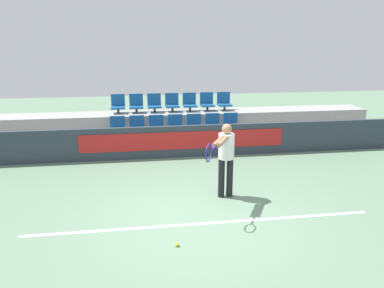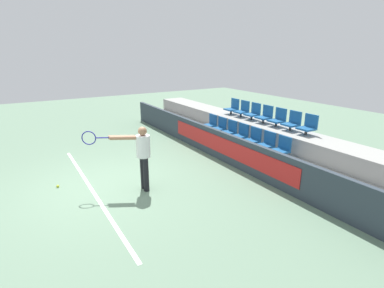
% 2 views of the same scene
% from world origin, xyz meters
% --- Properties ---
extents(ground_plane, '(30.00, 30.00, 0.00)m').
position_xyz_m(ground_plane, '(0.00, 0.00, 0.00)').
color(ground_plane, slate).
extents(court_baseline, '(6.16, 0.08, 0.01)m').
position_xyz_m(court_baseline, '(0.00, -0.25, 0.00)').
color(court_baseline, white).
rests_on(court_baseline, ground).
extents(barrier_wall, '(12.68, 0.14, 0.87)m').
position_xyz_m(barrier_wall, '(0.00, 3.61, 0.44)').
color(barrier_wall, '#2D3842').
rests_on(barrier_wall, ground).
extents(bleacher_tier_front, '(12.28, 0.97, 0.48)m').
position_xyz_m(bleacher_tier_front, '(0.00, 4.18, 0.24)').
color(bleacher_tier_front, '#9E9E99').
rests_on(bleacher_tier_front, ground).
extents(bleacher_tier_middle, '(12.28, 0.97, 0.95)m').
position_xyz_m(bleacher_tier_middle, '(0.00, 5.15, 0.48)').
color(bleacher_tier_middle, '#9E9E99').
rests_on(bleacher_tier_middle, ground).
extents(stadium_chair_0, '(0.41, 0.40, 0.55)m').
position_xyz_m(stadium_chair_0, '(-1.64, 4.30, 0.72)').
color(stadium_chair_0, '#333333').
rests_on(stadium_chair_0, bleacher_tier_front).
extents(stadium_chair_1, '(0.41, 0.40, 0.55)m').
position_xyz_m(stadium_chair_1, '(-1.09, 4.30, 0.72)').
color(stadium_chair_1, '#333333').
rests_on(stadium_chair_1, bleacher_tier_front).
extents(stadium_chair_2, '(0.41, 0.40, 0.55)m').
position_xyz_m(stadium_chair_2, '(-0.55, 4.30, 0.72)').
color(stadium_chair_2, '#333333').
rests_on(stadium_chair_2, bleacher_tier_front).
extents(stadium_chair_3, '(0.41, 0.40, 0.55)m').
position_xyz_m(stadium_chair_3, '(0.00, 4.30, 0.72)').
color(stadium_chair_3, '#333333').
rests_on(stadium_chair_3, bleacher_tier_front).
extents(stadium_chair_4, '(0.41, 0.40, 0.55)m').
position_xyz_m(stadium_chair_4, '(0.55, 4.30, 0.72)').
color(stadium_chair_4, '#333333').
rests_on(stadium_chair_4, bleacher_tier_front).
extents(stadium_chair_5, '(0.41, 0.40, 0.55)m').
position_xyz_m(stadium_chair_5, '(1.09, 4.30, 0.72)').
color(stadium_chair_5, '#333333').
rests_on(stadium_chair_5, bleacher_tier_front).
extents(stadium_chair_6, '(0.41, 0.40, 0.55)m').
position_xyz_m(stadium_chair_6, '(1.64, 4.30, 0.72)').
color(stadium_chair_6, '#333333').
rests_on(stadium_chair_6, bleacher_tier_front).
extents(stadium_chair_7, '(0.41, 0.40, 0.55)m').
position_xyz_m(stadium_chair_7, '(-1.64, 5.27, 1.20)').
color(stadium_chair_7, '#333333').
rests_on(stadium_chair_7, bleacher_tier_middle).
extents(stadium_chair_8, '(0.41, 0.40, 0.55)m').
position_xyz_m(stadium_chair_8, '(-1.09, 5.27, 1.20)').
color(stadium_chair_8, '#333333').
rests_on(stadium_chair_8, bleacher_tier_middle).
extents(stadium_chair_9, '(0.41, 0.40, 0.55)m').
position_xyz_m(stadium_chair_9, '(-0.55, 5.27, 1.20)').
color(stadium_chair_9, '#333333').
rests_on(stadium_chair_9, bleacher_tier_middle).
extents(stadium_chair_10, '(0.41, 0.40, 0.55)m').
position_xyz_m(stadium_chair_10, '(0.00, 5.27, 1.20)').
color(stadium_chair_10, '#333333').
rests_on(stadium_chair_10, bleacher_tier_middle).
extents(stadium_chair_11, '(0.41, 0.40, 0.55)m').
position_xyz_m(stadium_chair_11, '(0.55, 5.27, 1.20)').
color(stadium_chair_11, '#333333').
rests_on(stadium_chair_11, bleacher_tier_middle).
extents(stadium_chair_12, '(0.41, 0.40, 0.55)m').
position_xyz_m(stadium_chair_12, '(1.09, 5.27, 1.20)').
color(stadium_chair_12, '#333333').
rests_on(stadium_chair_12, bleacher_tier_middle).
extents(stadium_chair_13, '(0.41, 0.40, 0.55)m').
position_xyz_m(stadium_chair_13, '(1.64, 5.27, 1.20)').
color(stadium_chair_13, '#333333').
rests_on(stadium_chair_13, bleacher_tier_middle).
extents(tennis_player, '(0.81, 1.36, 1.53)m').
position_xyz_m(tennis_player, '(0.62, 0.78, 0.95)').
color(tennis_player, black).
rests_on(tennis_player, ground).
extents(tennis_ball, '(0.07, 0.07, 0.07)m').
position_xyz_m(tennis_ball, '(-0.53, -0.92, 0.03)').
color(tennis_ball, '#CCDB33').
rests_on(tennis_ball, ground).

